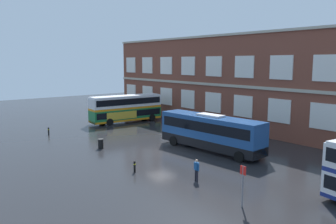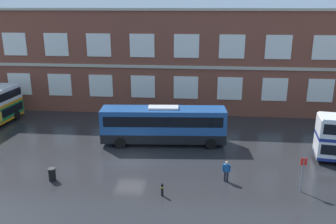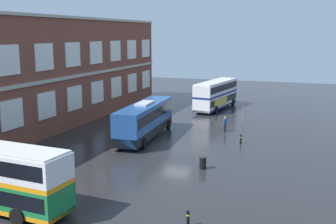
{
  "view_description": "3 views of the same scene",
  "coord_description": "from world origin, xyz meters",
  "px_view_note": "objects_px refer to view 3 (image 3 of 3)",
  "views": [
    {
      "loc": [
        26.75,
        -20.52,
        9.18
      ],
      "look_at": [
        -0.59,
        1.35,
        3.96
      ],
      "focal_mm": 36.58,
      "sensor_mm": 36.0,
      "label": 1
    },
    {
      "loc": [
        6.13,
        -28.22,
        13.36
      ],
      "look_at": [
        3.18,
        2.45,
        3.88
      ],
      "focal_mm": 38.15,
      "sensor_mm": 36.0,
      "label": 2
    },
    {
      "loc": [
        -36.71,
        -12.45,
        10.86
      ],
      "look_at": [
        -1.44,
        0.39,
        3.74
      ],
      "focal_mm": 44.54,
      "sensor_mm": 36.0,
      "label": 3
    }
  ],
  "objects_px": {
    "double_decker_middle": "(216,94)",
    "touring_coach": "(145,120)",
    "safety_bollard_east": "(188,218)",
    "bus_stand_flag": "(243,110)",
    "safety_bollard_west": "(241,139)",
    "waiting_passenger": "(225,123)",
    "station_litter_bin": "(203,163)"
  },
  "relations": [
    {
      "from": "double_decker_middle",
      "to": "touring_coach",
      "type": "relative_size",
      "value": 0.93
    },
    {
      "from": "bus_stand_flag",
      "to": "safety_bollard_east",
      "type": "relative_size",
      "value": 2.84
    },
    {
      "from": "double_decker_middle",
      "to": "touring_coach",
      "type": "distance_m",
      "value": 19.47
    },
    {
      "from": "bus_stand_flag",
      "to": "safety_bollard_west",
      "type": "bearing_deg",
      "value": -171.31
    },
    {
      "from": "double_decker_middle",
      "to": "safety_bollard_east",
      "type": "relative_size",
      "value": 11.84
    },
    {
      "from": "double_decker_middle",
      "to": "safety_bollard_west",
      "type": "height_order",
      "value": "double_decker_middle"
    },
    {
      "from": "double_decker_middle",
      "to": "safety_bollard_west",
      "type": "xyz_separation_m",
      "value": [
        -18.25,
        -6.94,
        -1.66
      ]
    },
    {
      "from": "station_litter_bin",
      "to": "safety_bollard_west",
      "type": "relative_size",
      "value": 1.08
    },
    {
      "from": "touring_coach",
      "to": "safety_bollard_east",
      "type": "relative_size",
      "value": 12.8
    },
    {
      "from": "touring_coach",
      "to": "bus_stand_flag",
      "type": "distance_m",
      "value": 13.89
    },
    {
      "from": "waiting_passenger",
      "to": "safety_bollard_west",
      "type": "distance_m",
      "value": 5.41
    },
    {
      "from": "double_decker_middle",
      "to": "safety_bollard_east",
      "type": "xyz_separation_m",
      "value": [
        -37.29,
        -7.37,
        -1.66
      ]
    },
    {
      "from": "touring_coach",
      "to": "station_litter_bin",
      "type": "distance_m",
      "value": 11.61
    },
    {
      "from": "touring_coach",
      "to": "safety_bollard_west",
      "type": "distance_m",
      "value": 10.08
    },
    {
      "from": "safety_bollard_west",
      "to": "double_decker_middle",
      "type": "bearing_deg",
      "value": 20.81
    },
    {
      "from": "touring_coach",
      "to": "safety_bollard_east",
      "type": "xyz_separation_m",
      "value": [
        -18.06,
        -10.37,
        -1.42
      ]
    },
    {
      "from": "safety_bollard_east",
      "to": "waiting_passenger",
      "type": "bearing_deg",
      "value": 7.35
    },
    {
      "from": "double_decker_middle",
      "to": "touring_coach",
      "type": "xyz_separation_m",
      "value": [
        -19.23,
        3.0,
        -0.24
      ]
    },
    {
      "from": "waiting_passenger",
      "to": "station_litter_bin",
      "type": "xyz_separation_m",
      "value": [
        -13.54,
        -1.15,
        -0.41
      ]
    },
    {
      "from": "safety_bollard_west",
      "to": "bus_stand_flag",
      "type": "bearing_deg",
      "value": 8.69
    },
    {
      "from": "double_decker_middle",
      "to": "safety_bollard_east",
      "type": "height_order",
      "value": "double_decker_middle"
    },
    {
      "from": "double_decker_middle",
      "to": "safety_bollard_west",
      "type": "relative_size",
      "value": 11.84
    },
    {
      "from": "bus_stand_flag",
      "to": "safety_bollard_west",
      "type": "relative_size",
      "value": 2.84
    },
    {
      "from": "safety_bollard_east",
      "to": "double_decker_middle",
      "type": "bearing_deg",
      "value": 11.18
    },
    {
      "from": "bus_stand_flag",
      "to": "touring_coach",
      "type": "bearing_deg",
      "value": 142.81
    },
    {
      "from": "waiting_passenger",
      "to": "bus_stand_flag",
      "type": "distance_m",
      "value": 5.52
    },
    {
      "from": "double_decker_middle",
      "to": "station_litter_bin",
      "type": "height_order",
      "value": "double_decker_middle"
    },
    {
      "from": "station_litter_bin",
      "to": "safety_bollard_west",
      "type": "xyz_separation_m",
      "value": [
        8.83,
        -1.49,
        -0.03
      ]
    },
    {
      "from": "double_decker_middle",
      "to": "waiting_passenger",
      "type": "height_order",
      "value": "double_decker_middle"
    },
    {
      "from": "waiting_passenger",
      "to": "bus_stand_flag",
      "type": "relative_size",
      "value": 0.63
    },
    {
      "from": "waiting_passenger",
      "to": "safety_bollard_east",
      "type": "relative_size",
      "value": 1.79
    },
    {
      "from": "double_decker_middle",
      "to": "station_litter_bin",
      "type": "relative_size",
      "value": 10.92
    }
  ]
}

